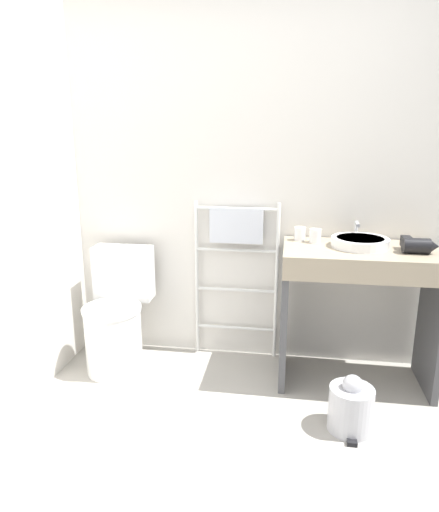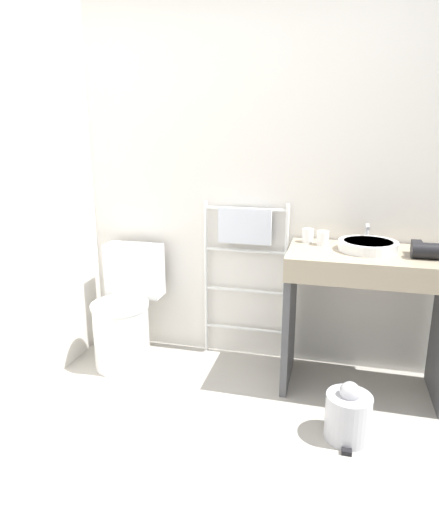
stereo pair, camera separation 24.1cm
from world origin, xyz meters
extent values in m
cube|color=silver|center=(0.00, 1.58, 1.27)|extent=(2.60, 0.12, 2.55)
cube|color=silver|center=(-1.24, 0.76, 1.27)|extent=(0.12, 2.25, 2.55)
cylinder|color=white|center=(-0.82, 1.13, 0.21)|extent=(0.36, 0.36, 0.42)
cylinder|color=white|center=(-0.82, 1.13, 0.43)|extent=(0.38, 0.38, 0.02)
cube|color=white|center=(-0.82, 1.37, 0.60)|extent=(0.39, 0.16, 0.36)
cylinder|color=silver|center=(-0.82, 1.37, 0.79)|extent=(0.05, 0.05, 0.01)
cylinder|color=white|center=(-0.34, 1.49, 0.54)|extent=(0.02, 0.02, 1.09)
cylinder|color=white|center=(0.21, 1.49, 0.54)|extent=(0.02, 0.02, 1.09)
cylinder|color=white|center=(-0.06, 1.49, 0.20)|extent=(0.55, 0.02, 0.02)
cylinder|color=white|center=(-0.06, 1.49, 0.48)|extent=(0.55, 0.02, 0.02)
cylinder|color=white|center=(-0.06, 1.49, 0.76)|extent=(0.55, 0.02, 0.02)
cylinder|color=white|center=(-0.06, 1.49, 1.04)|extent=(0.55, 0.02, 0.02)
cube|color=silver|center=(-0.06, 1.46, 0.94)|extent=(0.35, 0.04, 0.24)
cube|color=gray|center=(0.71, 1.23, 0.85)|extent=(0.91, 0.54, 0.03)
cube|color=gray|center=(0.71, 0.98, 0.78)|extent=(0.91, 0.02, 0.10)
cube|color=#4C4C4F|center=(0.27, 1.23, 0.42)|extent=(0.04, 0.46, 0.83)
cylinder|color=white|center=(0.70, 1.27, 0.89)|extent=(0.34, 0.34, 0.06)
cylinder|color=silver|center=(0.70, 1.27, 0.92)|extent=(0.28, 0.28, 0.01)
cylinder|color=silver|center=(0.70, 1.47, 0.93)|extent=(0.02, 0.02, 0.12)
cylinder|color=silver|center=(0.70, 1.42, 0.97)|extent=(0.02, 0.09, 0.02)
cylinder|color=white|center=(0.35, 1.39, 0.91)|extent=(0.07, 0.07, 0.08)
cylinder|color=white|center=(0.44, 1.34, 0.91)|extent=(0.07, 0.07, 0.09)
cylinder|color=black|center=(0.99, 1.16, 0.91)|extent=(0.14, 0.09, 0.09)
cube|color=black|center=(0.96, 1.25, 0.91)|extent=(0.05, 0.10, 0.06)
cylinder|color=#B7B7BC|center=(0.64, 0.72, 0.12)|extent=(0.23, 0.23, 0.24)
sphere|color=#B7B7BC|center=(0.64, 0.72, 0.26)|extent=(0.10, 0.10, 0.10)
cube|color=black|center=(0.64, 0.59, 0.01)|extent=(0.05, 0.04, 0.02)
camera|label=1|loc=(0.28, -1.46, 1.52)|focal=32.00mm
camera|label=2|loc=(0.52, -1.41, 1.52)|focal=32.00mm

